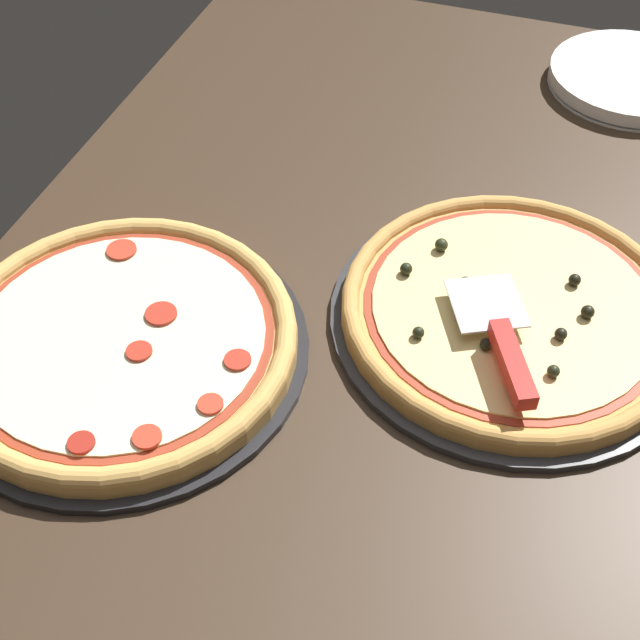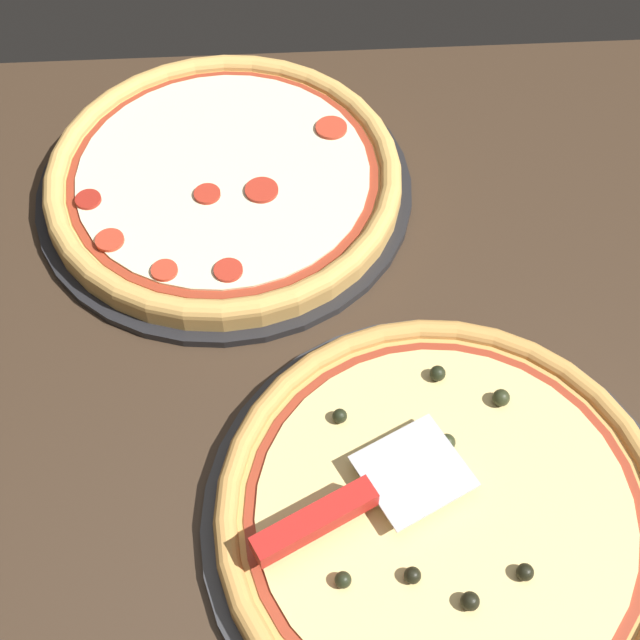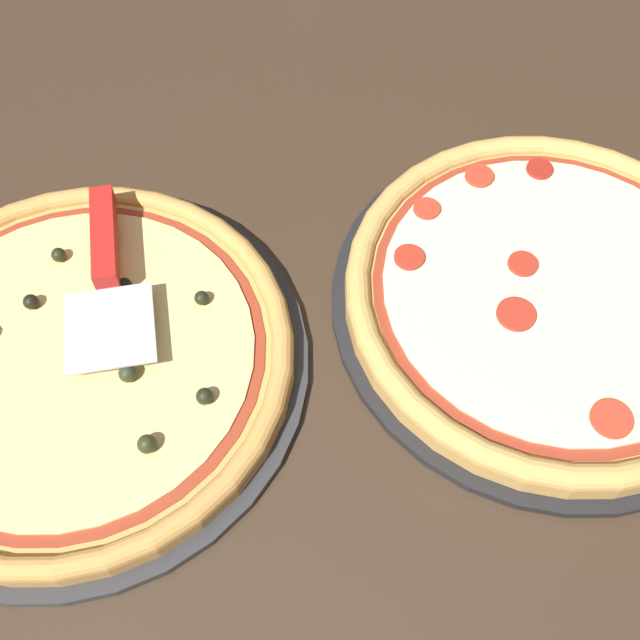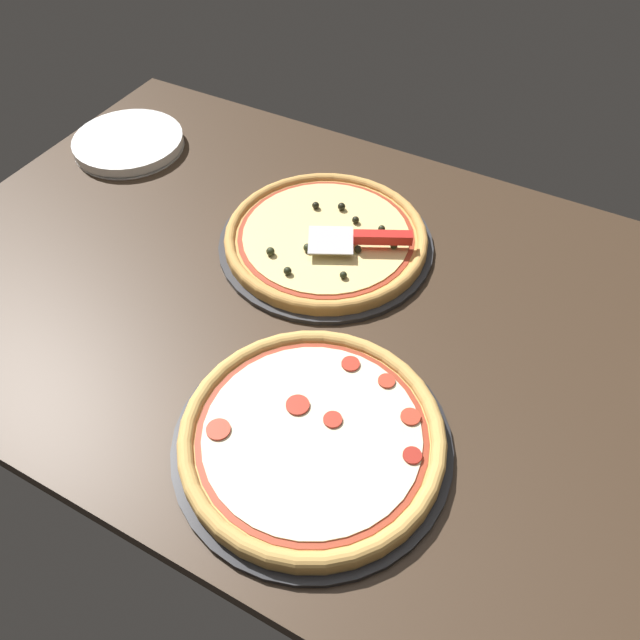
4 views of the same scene
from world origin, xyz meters
The scene contains 7 objects.
ground_plane centered at (0.00, 0.00, -1.80)cm, with size 153.71×102.68×3.60cm, color #38281C.
pizza_pan_front centered at (3.58, -13.84, 0.50)cm, with size 42.60×42.60×1.00cm, color #2D2D30.
pizza_front centered at (3.57, -13.83, 2.28)cm, with size 40.04×40.04×3.58cm.
pizza_pan_back centered at (-15.71, 27.00, 0.50)cm, with size 42.46×42.46×1.00cm, color black.
pizza_back centered at (-15.71, 26.99, 2.55)cm, with size 39.91×39.91×3.12cm.
serving_spatula centered at (-5.56, -14.23, 5.36)cm, with size 19.83×13.38×2.00cm.
plate_stack centered at (60.39, -22.20, 1.40)cm, with size 25.48×25.48×2.80cm.
Camera 1 is at (-71.86, -15.94, 76.59)cm, focal length 50.00 mm.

